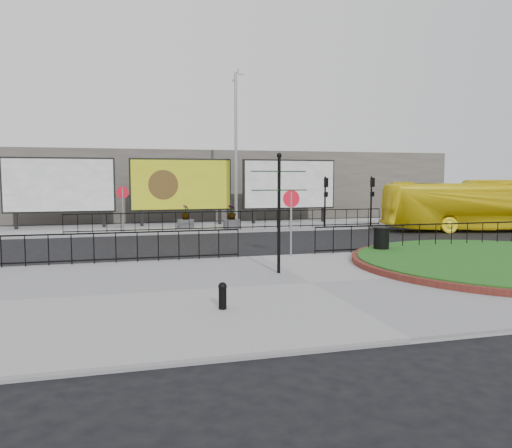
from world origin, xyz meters
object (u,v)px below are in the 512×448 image
object	(u,v)px
billboard_mid	(181,185)
bollard	(223,294)
bus	(477,206)
fingerpost_sign	(279,201)
litter_bin	(381,241)
lamp_post	(236,147)
planter_b	(232,221)
planter_a	(186,221)

from	to	relation	value
billboard_mid	bollard	world-z (taller)	billboard_mid
billboard_mid	bus	bearing A→B (deg)	-22.47
fingerpost_sign	litter_bin	distance (m)	5.82
lamp_post	planter_b	distance (m)	4.35
fingerpost_sign	bollard	distance (m)	4.85
billboard_mid	fingerpost_sign	bearing A→B (deg)	-86.29
lamp_post	planter_b	world-z (taller)	lamp_post
litter_bin	bollard	bearing A→B (deg)	-139.79
litter_bin	planter_b	size ratio (longest dim) A/B	0.75
bollard	bus	bearing A→B (deg)	37.59
planter_b	fingerpost_sign	bearing A→B (deg)	-96.28
lamp_post	bollard	distance (m)	19.15
fingerpost_sign	bus	xyz separation A→B (m)	(14.98, 9.75, -0.87)
billboard_mid	planter_a	size ratio (longest dim) A/B	4.52
bus	planter_a	world-z (taller)	bus
lamp_post	bus	world-z (taller)	lamp_post
litter_bin	bus	world-z (taller)	bus
fingerpost_sign	lamp_post	bearing A→B (deg)	86.04
bus	planter_b	xyz separation A→B (m)	(-13.48, 3.88, -0.89)
lamp_post	bollard	world-z (taller)	lamp_post
litter_bin	planter_b	world-z (taller)	planter_b
bollard	planter_a	size ratio (longest dim) A/B	0.44
lamp_post	fingerpost_sign	world-z (taller)	lamp_post
bollard	planter_a	xyz separation A→B (m)	(1.43, 18.11, 0.12)
billboard_mid	lamp_post	distance (m)	4.23
fingerpost_sign	litter_bin	xyz separation A→B (m)	(4.94, 2.58, -1.69)
bus	lamp_post	bearing A→B (deg)	83.42
billboard_mid	fingerpost_sign	distance (m)	16.42
bollard	lamp_post	bearing A→B (deg)	76.23
bollard	planter_a	bearing A→B (deg)	85.48
lamp_post	planter_a	world-z (taller)	lamp_post
fingerpost_sign	planter_b	bearing A→B (deg)	87.46
bus	planter_b	bearing A→B (deg)	87.02
planter_a	planter_b	world-z (taller)	planter_b
bus	planter_a	bearing A→B (deg)	86.89
billboard_mid	litter_bin	distance (m)	15.17
bollard	planter_b	world-z (taller)	planter_b
planter_b	bus	bearing A→B (deg)	-16.07
lamp_post	bus	size ratio (longest dim) A/B	0.88
billboard_mid	bus	xyz separation A→B (m)	(16.04, -6.63, -1.14)
lamp_post	fingerpost_sign	xyz separation A→B (m)	(-1.95, -14.41, -2.49)
bus	planter_a	size ratio (longest dim) A/B	7.64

